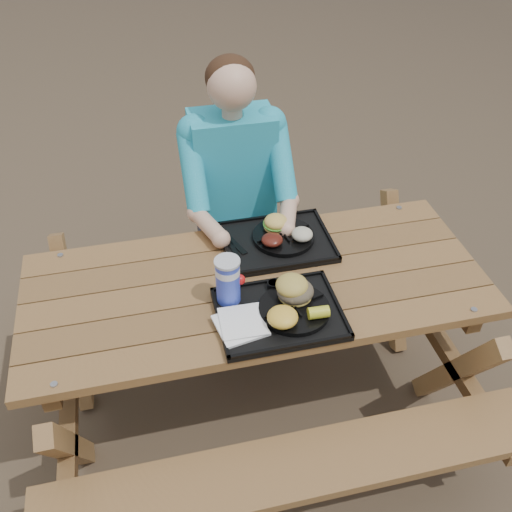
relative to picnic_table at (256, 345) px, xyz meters
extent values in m
plane|color=#999999|center=(0.00, 0.00, -0.38)|extent=(60.00, 60.00, 0.00)
cube|color=black|center=(0.04, -0.20, 0.39)|extent=(0.45, 0.35, 0.02)
cube|color=black|center=(0.14, 0.20, 0.39)|extent=(0.45, 0.35, 0.02)
cylinder|color=black|center=(0.09, -0.21, 0.41)|extent=(0.26, 0.26, 0.02)
cylinder|color=black|center=(0.17, 0.21, 0.41)|extent=(0.26, 0.26, 0.02)
cube|color=white|center=(-0.11, -0.24, 0.40)|extent=(0.19, 0.19, 0.02)
cylinder|color=#192FBD|center=(-0.13, -0.09, 0.48)|extent=(0.09, 0.09, 0.18)
cylinder|color=black|center=(0.05, -0.07, 0.41)|extent=(0.05, 0.05, 0.03)
cylinder|color=gold|center=(0.11, -0.07, 0.41)|extent=(0.06, 0.06, 0.03)
ellipsoid|color=yellow|center=(0.03, -0.27, 0.44)|extent=(0.11, 0.11, 0.06)
cube|color=black|center=(-0.03, 0.21, 0.40)|extent=(0.07, 0.14, 0.01)
ellipsoid|color=#531910|center=(0.11, 0.17, 0.43)|extent=(0.09, 0.09, 0.04)
ellipsoid|color=beige|center=(0.23, 0.17, 0.44)|extent=(0.09, 0.09, 0.05)
camera|label=1|loc=(-0.37, -1.60, 1.88)|focal=40.00mm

